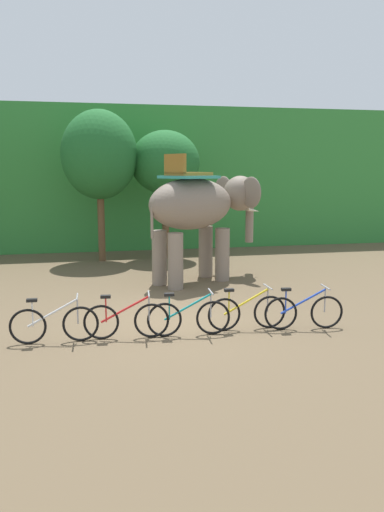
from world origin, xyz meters
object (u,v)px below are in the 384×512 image
tree_far_left (99,155)px  bike_yellow (247,312)px  bike_red (126,320)px  tree_center_right (165,163)px  bike_blue (304,311)px  bike_white (54,324)px  bike_teal (189,317)px  elephant (200,208)px

tree_far_left → bike_yellow: (2.65, -9.08, -3.46)m
tree_far_left → bike_red: (0.11, -9.15, -3.46)m
tree_center_right → bike_red: bearing=-103.9°
bike_red → bike_blue: same height
tree_far_left → bike_white: 9.84m
bike_red → bike_teal: (1.26, -0.08, 0.00)m
bike_blue → bike_yellow: bearing=169.2°
tree_far_left → elephant: 5.24m
tree_center_right → bike_blue: (1.42, -9.51, -3.19)m
tree_far_left → tree_center_right: (2.42, 0.21, -0.27)m
tree_center_right → bike_yellow: tree_center_right is taller
bike_teal → bike_yellow: same height
elephant → bike_red: elephant is taller
bike_white → bike_teal: size_ratio=1.00×
tree_far_left → bike_blue: tree_far_left is taller
bike_white → bike_blue: (5.12, -0.19, 0.00)m
bike_teal → tree_center_right: bearing=83.7°
bike_yellow → bike_red: bearing=-178.5°
elephant → bike_blue: 5.58m
bike_teal → bike_blue: 2.47m
bike_red → bike_blue: bearing=-2.4°
bike_yellow → tree_far_left: bearing=106.3°
tree_far_left → bike_blue: 10.64m
elephant → bike_white: elephant is taller
tree_center_right → bike_red: size_ratio=2.80×
tree_far_left → bike_teal: (1.37, -9.23, -3.46)m
bike_red → tree_center_right: bearing=76.1°
bike_white → bike_red: 1.40m
bike_teal → bike_blue: same height
elephant → bike_red: bearing=-117.9°
elephant → bike_red: size_ratio=2.41×
tree_far_left → bike_yellow: tree_far_left is taller
bike_teal → bike_yellow: 1.29m
tree_center_right → bike_blue: size_ratio=2.80×
bike_white → bike_yellow: bearing=0.5°
bike_teal → bike_red: bearing=176.4°
tree_center_right → bike_blue: 10.14m
bike_red → bike_blue: size_ratio=1.00×
tree_center_right → bike_red: 10.15m
tree_far_left → bike_teal: 9.95m
tree_far_left → bike_blue: size_ratio=3.20×
tree_far_left → elephant: size_ratio=1.33×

